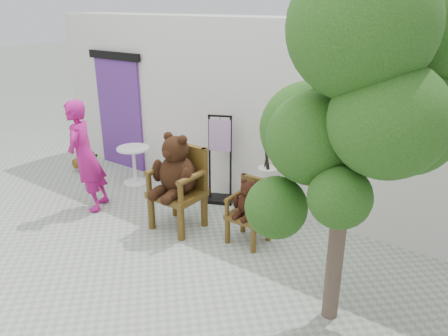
% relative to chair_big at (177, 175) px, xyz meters
% --- Properties ---
extents(ground_plane, '(60.00, 60.00, 0.00)m').
position_rel_chair_big_xyz_m(ground_plane, '(0.29, -1.25, -0.84)').
color(ground_plane, '#989D8D').
rests_on(ground_plane, ground).
extents(back_wall, '(9.00, 1.00, 3.00)m').
position_rel_chair_big_xyz_m(back_wall, '(0.29, 1.85, 0.66)').
color(back_wall, silver).
rests_on(back_wall, ground).
extents(doorway, '(1.40, 0.11, 2.33)m').
position_rel_chair_big_xyz_m(doorway, '(-2.71, 1.33, 0.32)').
color(doorway, '#582A7F').
rests_on(doorway, ground).
extents(chair_big, '(0.71, 0.78, 1.48)m').
position_rel_chair_big_xyz_m(chair_big, '(0.00, 0.00, 0.00)').
color(chair_big, '#442E0E').
rests_on(chair_big, ground).
extents(chair_small, '(0.53, 0.51, 0.95)m').
position_rel_chair_big_xyz_m(chair_small, '(1.10, 0.26, -0.28)').
color(chair_small, '#442E0E').
rests_on(chair_small, ground).
extents(person, '(0.70, 0.79, 1.81)m').
position_rel_chair_big_xyz_m(person, '(-1.63, -0.38, 0.06)').
color(person, '#B11574').
rests_on(person, ground).
extents(cafe_table, '(0.60, 0.60, 0.70)m').
position_rel_chair_big_xyz_m(cafe_table, '(-1.80, 0.79, -0.40)').
color(cafe_table, white).
rests_on(cafe_table, ground).
extents(display_stand, '(0.56, 0.51, 1.51)m').
position_rel_chair_big_xyz_m(display_stand, '(-0.03, 1.10, -0.26)').
color(display_stand, black).
rests_on(display_stand, ground).
extents(stool_bucket, '(0.32, 0.32, 1.45)m').
position_rel_chair_big_xyz_m(stool_bucket, '(0.88, 1.10, -0.20)').
color(stool_bucket, white).
rests_on(stool_bucket, ground).
extents(tree, '(1.76, 2.04, 3.61)m').
position_rel_chair_big_xyz_m(tree, '(2.88, -0.63, 1.62)').
color(tree, '#48362B').
rests_on(tree, ground).
extents(potted_plant, '(0.46, 0.42, 0.45)m').
position_rel_chair_big_xyz_m(potted_plant, '(-3.11, 0.64, -0.62)').
color(potted_plant, '#163B10').
rests_on(potted_plant, ground).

